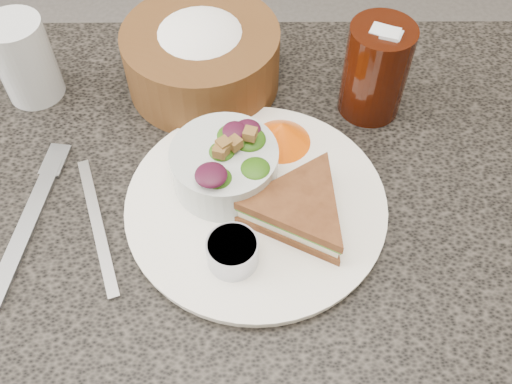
{
  "coord_description": "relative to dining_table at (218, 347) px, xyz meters",
  "views": [
    {
      "loc": [
        0.06,
        -0.34,
        1.28
      ],
      "look_at": [
        0.06,
        0.02,
        0.78
      ],
      "focal_mm": 40.0,
      "sensor_mm": 36.0,
      "label": 1
    }
  ],
  "objects": [
    {
      "name": "water_glass",
      "position": [
        -0.22,
        0.21,
        0.43
      ],
      "size": [
        0.09,
        0.09,
        0.11
      ],
      "primitive_type": "cylinder",
      "rotation": [
        0.0,
        0.0,
        -0.34
      ],
      "color": "silver",
      "rests_on": "dining_table"
    },
    {
      "name": "dinner_plate",
      "position": [
        0.06,
        0.02,
        0.38
      ],
      "size": [
        0.29,
        0.29,
        0.01
      ],
      "primitive_type": "cylinder",
      "color": "white",
      "rests_on": "dining_table"
    },
    {
      "name": "dining_table",
      "position": [
        0.0,
        0.0,
        0.0
      ],
      "size": [
        1.0,
        0.7,
        0.75
      ],
      "primitive_type": "cube",
      "color": "black",
      "rests_on": "floor"
    },
    {
      "name": "dressing_ramekin",
      "position": [
        0.04,
        -0.05,
        0.4
      ],
      "size": [
        0.06,
        0.06,
        0.03
      ],
      "primitive_type": "cylinder",
      "rotation": [
        0.0,
        0.0,
        0.07
      ],
      "color": "#A6A9B6",
      "rests_on": "dinner_plate"
    },
    {
      "name": "orange_wedge",
      "position": [
        0.09,
        0.11,
        0.4
      ],
      "size": [
        0.09,
        0.09,
        0.03
      ],
      "primitive_type": "cone",
      "rotation": [
        0.0,
        0.0,
        0.26
      ],
      "color": "#E75305",
      "rests_on": "dinner_plate"
    },
    {
      "name": "cola_glass",
      "position": [
        0.21,
        0.18,
        0.44
      ],
      "size": [
        0.1,
        0.1,
        0.13
      ],
      "primitive_type": null,
      "rotation": [
        0.0,
        0.0,
        -0.41
      ],
      "color": "black",
      "rests_on": "dining_table"
    },
    {
      "name": "bread_basket",
      "position": [
        -0.0,
        0.22,
        0.43
      ],
      "size": [
        0.21,
        0.21,
        0.11
      ],
      "primitive_type": null,
      "rotation": [
        0.0,
        0.0,
        0.08
      ],
      "color": "#4E3318",
      "rests_on": "dining_table"
    },
    {
      "name": "salad_bowl",
      "position": [
        0.03,
        0.05,
        0.42
      ],
      "size": [
        0.15,
        0.15,
        0.07
      ],
      "primitive_type": null,
      "rotation": [
        0.0,
        0.0,
        -0.34
      ],
      "color": "#B6C0BB",
      "rests_on": "dinner_plate"
    },
    {
      "name": "knife",
      "position": [
        -0.11,
        -0.0,
        0.38
      ],
      "size": [
        0.07,
        0.18,
        0.0
      ],
      "primitive_type": "cube",
      "rotation": [
        0.0,
        0.0,
        0.34
      ],
      "color": "#ADADAD",
      "rests_on": "dining_table"
    },
    {
      "name": "fork",
      "position": [
        -0.19,
        -0.01,
        0.38
      ],
      "size": [
        0.04,
        0.2,
        0.01
      ],
      "primitive_type": "cube",
      "rotation": [
        0.0,
        0.0,
        -0.13
      ],
      "color": "#9CA0A5",
      "rests_on": "dining_table"
    },
    {
      "name": "sandwich",
      "position": [
        0.11,
        -0.0,
        0.41
      ],
      "size": [
        0.19,
        0.19,
        0.04
      ],
      "primitive_type": null,
      "rotation": [
        0.0,
        0.0,
        -0.47
      ],
      "color": "brown",
      "rests_on": "dinner_plate"
    }
  ]
}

